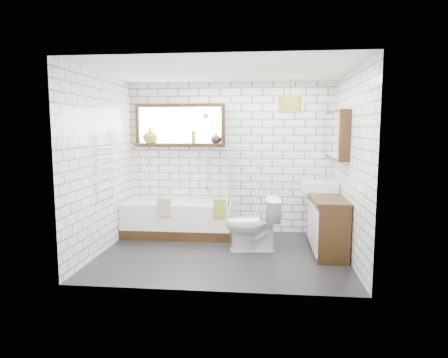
# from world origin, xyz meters

# --- Properties ---
(floor) EXTENTS (3.40, 2.60, 0.01)m
(floor) POSITION_xyz_m (0.00, 0.00, -0.01)
(floor) COLOR black
(floor) RESTS_ON ground
(ceiling) EXTENTS (3.40, 2.60, 0.01)m
(ceiling) POSITION_xyz_m (0.00, 0.00, 2.50)
(ceiling) COLOR white
(ceiling) RESTS_ON ground
(wall_back) EXTENTS (3.40, 0.01, 2.50)m
(wall_back) POSITION_xyz_m (0.00, 1.30, 1.25)
(wall_back) COLOR white
(wall_back) RESTS_ON ground
(wall_front) EXTENTS (3.40, 0.01, 2.50)m
(wall_front) POSITION_xyz_m (0.00, -1.30, 1.25)
(wall_front) COLOR white
(wall_front) RESTS_ON ground
(wall_left) EXTENTS (0.01, 2.60, 2.50)m
(wall_left) POSITION_xyz_m (-1.70, 0.00, 1.25)
(wall_left) COLOR white
(wall_left) RESTS_ON ground
(wall_right) EXTENTS (0.01, 2.60, 2.50)m
(wall_right) POSITION_xyz_m (1.70, 0.00, 1.25)
(wall_right) COLOR white
(wall_right) RESTS_ON ground
(window) EXTENTS (1.52, 0.16, 0.68)m
(window) POSITION_xyz_m (-0.85, 1.26, 1.80)
(window) COLOR black
(window) RESTS_ON wall_back
(towel_radiator) EXTENTS (0.06, 0.52, 1.00)m
(towel_radiator) POSITION_xyz_m (-1.66, 0.00, 1.20)
(towel_radiator) COLOR white
(towel_radiator) RESTS_ON wall_left
(mirror_cabinet) EXTENTS (0.16, 1.20, 0.70)m
(mirror_cabinet) POSITION_xyz_m (1.62, 0.60, 1.65)
(mirror_cabinet) COLOR black
(mirror_cabinet) RESTS_ON wall_right
(shower_riser) EXTENTS (0.02, 0.02, 1.30)m
(shower_riser) POSITION_xyz_m (-0.40, 1.26, 1.35)
(shower_riser) COLOR silver
(shower_riser) RESTS_ON wall_back
(bathtub) EXTENTS (1.75, 0.77, 0.57)m
(bathtub) POSITION_xyz_m (-0.82, 0.91, 0.28)
(bathtub) COLOR white
(bathtub) RESTS_ON floor
(shower_screen) EXTENTS (0.02, 0.72, 1.50)m
(shower_screen) POSITION_xyz_m (0.04, 0.91, 1.32)
(shower_screen) COLOR white
(shower_screen) RESTS_ON bathtub
(towel_green) EXTENTS (0.20, 0.05, 0.27)m
(towel_green) POSITION_xyz_m (-0.09, 0.53, 0.55)
(towel_green) COLOR olive
(towel_green) RESTS_ON bathtub
(towel_beige) EXTENTS (0.21, 0.05, 0.27)m
(towel_beige) POSITION_xyz_m (-0.96, 0.53, 0.55)
(towel_beige) COLOR tan
(towel_beige) RESTS_ON bathtub
(vanity) EXTENTS (0.44, 1.38, 0.79)m
(vanity) POSITION_xyz_m (1.48, 0.35, 0.39)
(vanity) COLOR black
(vanity) RESTS_ON floor
(basin) EXTENTS (0.53, 0.46, 0.15)m
(basin) POSITION_xyz_m (1.42, 0.81, 0.87)
(basin) COLOR white
(basin) RESTS_ON vanity
(tap) EXTENTS (0.04, 0.04, 0.17)m
(tap) POSITION_xyz_m (1.58, 0.81, 0.92)
(tap) COLOR silver
(tap) RESTS_ON vanity
(toilet) EXTENTS (0.52, 0.80, 0.77)m
(toilet) POSITION_xyz_m (0.42, 0.21, 0.39)
(toilet) COLOR white
(toilet) RESTS_ON floor
(vase_olive) EXTENTS (0.32, 0.32, 0.27)m
(vase_olive) POSITION_xyz_m (-1.35, 1.23, 1.61)
(vase_olive) COLOR olive
(vase_olive) RESTS_ON window
(vase_dark) EXTENTS (0.23, 0.23, 0.19)m
(vase_dark) POSITION_xyz_m (-0.23, 1.23, 1.57)
(vase_dark) COLOR black
(vase_dark) RESTS_ON window
(bottle) EXTENTS (0.09, 0.09, 0.21)m
(bottle) POSITION_xyz_m (-0.61, 1.23, 1.59)
(bottle) COLOR olive
(bottle) RESTS_ON window
(pendant) EXTENTS (0.33, 0.33, 0.24)m
(pendant) POSITION_xyz_m (0.94, 0.63, 2.10)
(pendant) COLOR olive
(pendant) RESTS_ON ceiling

